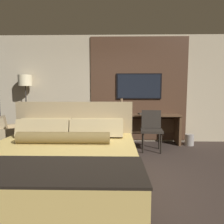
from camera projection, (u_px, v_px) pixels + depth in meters
name	position (u px, v px, depth m)	size (l,w,h in m)	color
ground_plane	(105.00, 185.00, 2.88)	(16.00, 16.00, 0.00)	#332823
wall_back_tv_panel	(114.00, 89.00, 5.31)	(7.20, 0.09, 2.80)	#BCAD8E
bed	(60.00, 165.00, 2.69)	(2.08, 2.15, 1.16)	#33281E
desk	(139.00, 123.00, 5.13)	(2.03, 0.46, 0.76)	brown
tv	(139.00, 86.00, 5.21)	(1.18, 0.04, 0.66)	black
desk_chair	(151.00, 126.00, 4.56)	(0.52, 0.52, 0.91)	#28231E
armchair_by_window	(16.00, 139.00, 4.53)	(0.97, 0.99, 0.80)	#998460
floor_lamp	(25.00, 86.00, 5.09)	(0.34, 0.34, 1.76)	#282623
vase_tall	(121.00, 106.00, 5.16)	(0.07, 0.07, 0.40)	#846647
book	(143.00, 114.00, 5.11)	(0.25, 0.20, 0.03)	#332D28
waste_bin	(189.00, 140.00, 5.00)	(0.22, 0.22, 0.28)	gray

